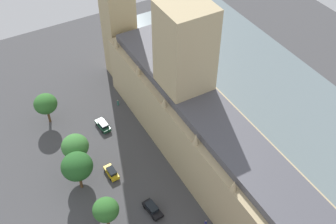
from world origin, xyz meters
TOP-DOWN VIEW (x-y plane):
  - ground_plane at (0.00, 0.00)m, footprint 144.14×144.14m
  - river_thames at (-28.73, 0.00)m, footprint 31.95×129.72m
  - parliament_building at (-1.99, -2.13)m, footprint 12.34×74.14m
  - car_dark_green_by_river_gate at (12.05, -24.78)m, footprint 2.28×4.62m
  - car_yellow_cab_kerbside at (15.79, -11.53)m, footprint 1.97×4.16m
  - car_black_leading at (12.58, 0.19)m, footprint 2.36×4.80m
  - pedestrian_midblock at (5.50, 7.62)m, footprint 0.72×0.68m
  - pedestrian_trailing at (5.89, -30.20)m, footprint 0.62×0.67m
  - plane_tree_near_tower at (21.93, -32.71)m, footprint 5.19×5.19m
  - plane_tree_far_end at (20.82, -16.36)m, footprint 5.39×5.39m
  - plane_tree_slot_10 at (21.06, -0.99)m, footprint 4.73×4.73m
  - plane_tree_slot_11 at (22.20, -11.74)m, footprint 6.06×6.06m

SIDE VIEW (x-z plane):
  - ground_plane at x=0.00m, z-range 0.00..0.00m
  - river_thames at x=-28.73m, z-range 0.00..0.25m
  - pedestrian_trailing at x=5.89m, z-range -0.08..1.50m
  - pedestrian_midblock at x=5.50m, z-range -0.09..1.63m
  - car_yellow_cab_kerbside at x=15.79m, z-range 0.01..1.75m
  - car_dark_green_by_river_gate at x=12.05m, z-range 0.02..1.76m
  - car_black_leading at x=12.58m, z-range 0.02..1.76m
  - plane_tree_slot_10 at x=21.06m, z-range 1.65..9.06m
  - plane_tree_near_tower at x=21.93m, z-range 1.63..9.38m
  - plane_tree_slot_11 at x=22.20m, z-range 1.91..10.95m
  - plane_tree_far_end at x=20.82m, z-range 2.22..11.33m
  - parliament_building at x=-1.99m, z-range -7.36..25.47m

